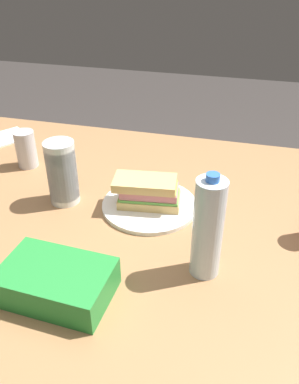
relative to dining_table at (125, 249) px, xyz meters
name	(u,v)px	position (x,y,z in m)	size (l,w,h in m)	color
dining_table	(125,249)	(0.00, 0.00, 0.00)	(1.48, 1.19, 0.74)	#9E7047
paper_plate	(149,205)	(-0.04, -0.10, 0.09)	(0.27, 0.27, 0.01)	white
sandwich	(148,191)	(-0.04, -0.10, 0.13)	(0.19, 0.12, 0.08)	#DBB26B
chip_bag	(56,282)	(0.06, 0.26, 0.12)	(0.23, 0.15, 0.07)	#268C38
water_bottle_tall	(208,229)	(-0.23, 0.11, 0.20)	(0.07, 0.07, 0.25)	silver
plastic_cup_stack	(62,173)	(0.20, -0.07, 0.17)	(0.08, 0.08, 0.18)	silver
soda_can_silver	(26,149)	(0.41, -0.24, 0.14)	(0.07, 0.07, 0.12)	silver
paper_napkin	(9,137)	(0.60, -0.42, 0.08)	(0.13, 0.13, 0.01)	white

